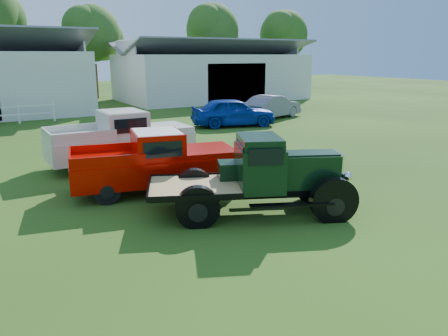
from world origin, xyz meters
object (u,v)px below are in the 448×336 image
misc_car_blue (233,112)px  misc_car_grey (272,107)px  red_pickup (155,161)px  vintage_flatbed (255,175)px  white_pickup (121,139)px

misc_car_blue → misc_car_grey: (3.91, 1.52, -0.07)m
red_pickup → misc_car_grey: bearing=52.8°
vintage_flatbed → misc_car_grey: vintage_flatbed is taller
red_pickup → misc_car_blue: red_pickup is taller
vintage_flatbed → white_pickup: (-1.40, 6.75, -0.02)m
red_pickup → misc_car_blue: size_ratio=1.06×
vintage_flatbed → white_pickup: size_ratio=0.95×
white_pickup → misc_car_blue: size_ratio=1.13×
vintage_flatbed → red_pickup: 3.46m
red_pickup → misc_car_blue: (8.48, 9.32, -0.11)m
vintage_flatbed → white_pickup: bearing=125.3°
vintage_flatbed → red_pickup: size_ratio=1.01×
red_pickup → white_pickup: size_ratio=0.94×
white_pickup → misc_car_blue: bearing=33.7°
white_pickup → misc_car_blue: 10.13m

